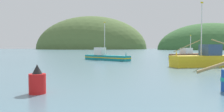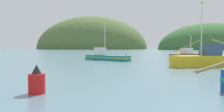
{
  "view_description": "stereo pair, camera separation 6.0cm",
  "coord_description": "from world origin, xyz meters",
  "px_view_note": "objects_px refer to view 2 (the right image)",
  "views": [
    {
      "loc": [
        -1.58,
        3.7,
        2.47
      ],
      "look_at": [
        0.07,
        29.63,
        1.4
      ],
      "focal_mm": 35.86,
      "sensor_mm": 36.0,
      "label": 1
    },
    {
      "loc": [
        -1.52,
        3.7,
        2.47
      ],
      "look_at": [
        0.07,
        29.63,
        1.4
      ],
      "focal_mm": 35.86,
      "sensor_mm": 36.0,
      "label": 2
    }
  ],
  "objects_px": {
    "fishing_boat_teal": "(106,57)",
    "fishing_boat_yellow": "(206,59)",
    "channel_buoy": "(37,82)",
    "fishing_boat_brown": "(190,56)"
  },
  "relations": [
    {
      "from": "fishing_boat_teal",
      "to": "channel_buoy",
      "type": "bearing_deg",
      "value": -53.05
    },
    {
      "from": "fishing_boat_yellow",
      "to": "fishing_boat_brown",
      "type": "relative_size",
      "value": 1.45
    },
    {
      "from": "channel_buoy",
      "to": "fishing_boat_brown",
      "type": "bearing_deg",
      "value": 55.96
    },
    {
      "from": "fishing_boat_yellow",
      "to": "fishing_boat_brown",
      "type": "distance_m",
      "value": 17.61
    },
    {
      "from": "channel_buoy",
      "to": "fishing_boat_yellow",
      "type": "bearing_deg",
      "value": 42.12
    },
    {
      "from": "fishing_boat_teal",
      "to": "fishing_boat_brown",
      "type": "relative_size",
      "value": 0.83
    },
    {
      "from": "fishing_boat_brown",
      "to": "channel_buoy",
      "type": "height_order",
      "value": "fishing_boat_brown"
    },
    {
      "from": "fishing_boat_brown",
      "to": "channel_buoy",
      "type": "bearing_deg",
      "value": -158.62
    },
    {
      "from": "fishing_boat_yellow",
      "to": "channel_buoy",
      "type": "relative_size",
      "value": 9.59
    },
    {
      "from": "fishing_boat_teal",
      "to": "fishing_boat_yellow",
      "type": "bearing_deg",
      "value": -3.62
    }
  ]
}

